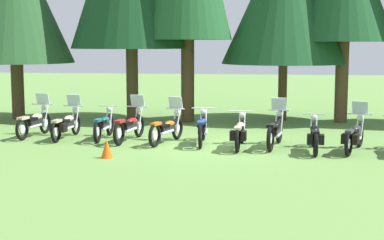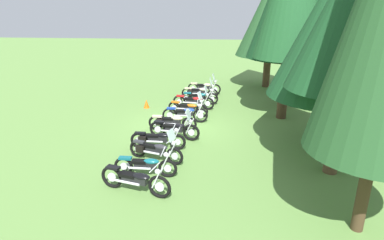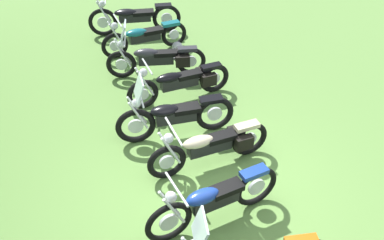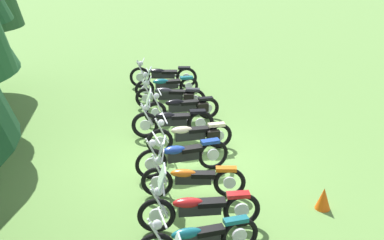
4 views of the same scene
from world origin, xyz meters
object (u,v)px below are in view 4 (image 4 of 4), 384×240
motorcycle_5 (182,155)px  motorcycle_11 (163,75)px  motorcycle_4 (192,178)px  motorcycle_9 (171,95)px  motorcycle_3 (198,208)px  dropped_helmet (190,94)px  motorcycle_2 (197,239)px  motorcycle_6 (191,135)px  motorcycle_8 (183,107)px  traffic_cone (323,198)px  motorcycle_10 (166,85)px  motorcycle_7 (172,121)px

motorcycle_5 → motorcycle_11: 6.63m
motorcycle_4 → motorcycle_9: 5.43m
motorcycle_3 → dropped_helmet: (7.42, -1.76, -0.33)m
motorcycle_9 → dropped_helmet: size_ratio=7.86×
motorcycle_2 → motorcycle_6: (4.30, -1.02, 0.01)m
motorcycle_5 → motorcycle_8: 3.34m
motorcycle_3 → motorcycle_9: 6.64m
motorcycle_6 → traffic_cone: size_ratio=4.75×
motorcycle_8 → motorcycle_11: motorcycle_11 is taller
motorcycle_5 → motorcycle_8: size_ratio=0.99×
motorcycle_10 → dropped_helmet: motorcycle_10 is taller
motorcycle_11 → motorcycle_4: bearing=98.7°
motorcycle_9 → traffic_cone: (-6.54, -1.77, -0.22)m
motorcycle_3 → motorcycle_8: size_ratio=1.03×
motorcycle_8 → traffic_cone: motorcycle_8 is taller
motorcycle_2 → motorcycle_11: bearing=-99.7°
motorcycle_7 → traffic_cone: size_ratio=4.74×
motorcycle_2 → traffic_cone: bearing=-164.3°
dropped_helmet → motorcycle_11: bearing=24.7°
motorcycle_7 → motorcycle_8: motorcycle_7 is taller
motorcycle_6 → traffic_cone: bearing=121.4°
motorcycle_8 → motorcycle_11: (3.34, -0.05, 0.04)m
motorcycle_9 → traffic_cone: 6.78m
motorcycle_4 → motorcycle_7: size_ratio=0.97×
motorcycle_8 → motorcycle_11: 3.34m
motorcycle_3 → motorcycle_6: 3.49m
motorcycle_10 → traffic_cone: 7.91m
traffic_cone → motorcycle_9: bearing=15.1°
motorcycle_6 → motorcycle_10: 4.36m
motorcycle_3 → motorcycle_9: bearing=-89.8°
motorcycle_2 → traffic_cone: size_ratio=4.66×
motorcycle_10 → dropped_helmet: size_ratio=7.93×
motorcycle_10 → motorcycle_3: bearing=83.8°
motorcycle_11 → traffic_cone: 8.94m
motorcycle_6 → motorcycle_7: size_ratio=1.00×
motorcycle_4 → motorcycle_7: 3.23m
motorcycle_3 → motorcycle_2: bearing=82.3°
motorcycle_3 → motorcycle_8: bearing=-92.7°
dropped_helmet → motorcycle_5: bearing=163.5°
motorcycle_5 → motorcycle_7: size_ratio=1.00×
motorcycle_10 → traffic_cone: bearing=103.6°
motorcycle_8 → motorcycle_11: size_ratio=0.96×
motorcycle_2 → motorcycle_9: size_ratio=1.02×
motorcycle_7 → motorcycle_10: size_ratio=1.03×
motorcycle_9 → traffic_cone: bearing=123.5°
motorcycle_7 → motorcycle_6: bearing=115.8°
motorcycle_10 → dropped_helmet: 0.87m
traffic_cone → motorcycle_7: bearing=27.0°
motorcycle_2 → motorcycle_8: 6.51m
motorcycle_2 → traffic_cone: 3.10m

